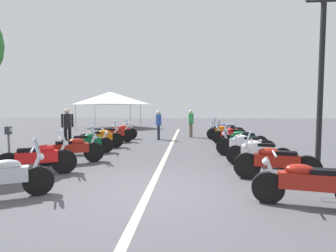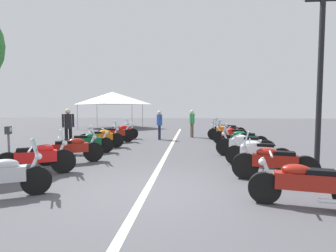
% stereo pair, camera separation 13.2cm
% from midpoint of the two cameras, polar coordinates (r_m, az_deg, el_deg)
% --- Properties ---
extents(ground_plane, '(80.00, 80.00, 0.00)m').
position_cam_midpoint_polar(ground_plane, '(6.06, -4.09, -13.67)').
color(ground_plane, '#4C4C51').
extents(lane_centre_stripe, '(23.41, 0.16, 0.01)m').
position_cam_midpoint_polar(lane_centre_stripe, '(11.11, 0.26, -5.51)').
color(lane_centre_stripe, beige).
rests_on(lane_centre_stripe, ground_plane).
extents(motorcycle_left_row_1, '(1.11, 1.83, 1.22)m').
position_cam_midpoint_polar(motorcycle_left_row_1, '(8.06, -25.52, -6.13)').
color(motorcycle_left_row_1, black).
rests_on(motorcycle_left_row_1, ground_plane).
extents(motorcycle_left_row_2, '(1.16, 1.92, 1.22)m').
position_cam_midpoint_polar(motorcycle_left_row_2, '(9.35, -19.40, -4.62)').
color(motorcycle_left_row_2, black).
rests_on(motorcycle_left_row_2, ground_plane).
extents(motorcycle_left_row_3, '(1.11, 1.95, 0.99)m').
position_cam_midpoint_polar(motorcycle_left_row_3, '(11.07, -16.48, -3.36)').
color(motorcycle_left_row_3, black).
rests_on(motorcycle_left_row_3, ground_plane).
extents(motorcycle_left_row_4, '(0.96, 1.96, 1.22)m').
position_cam_midpoint_polar(motorcycle_left_row_4, '(12.45, -13.63, -2.40)').
color(motorcycle_left_row_4, black).
rests_on(motorcycle_left_row_4, ground_plane).
extents(motorcycle_left_row_5, '(1.19, 1.83, 1.23)m').
position_cam_midpoint_polar(motorcycle_left_row_5, '(14.15, -10.87, -1.60)').
color(motorcycle_left_row_5, black).
rests_on(motorcycle_left_row_5, ground_plane).
extents(motorcycle_left_row_6, '(1.05, 1.84, 0.99)m').
position_cam_midpoint_polar(motorcycle_left_row_6, '(15.62, -9.59, -1.16)').
color(motorcycle_left_row_6, black).
rests_on(motorcycle_left_row_6, ground_plane).
extents(motorcycle_right_row_0, '(0.80, 2.03, 0.98)m').
position_cam_midpoint_polar(motorcycle_right_row_0, '(5.65, 27.71, -10.74)').
color(motorcycle_right_row_0, black).
rests_on(motorcycle_right_row_0, ground_plane).
extents(motorcycle_right_row_1, '(0.80, 2.05, 1.23)m').
position_cam_midpoint_polar(motorcycle_right_row_1, '(7.24, 21.91, -7.13)').
color(motorcycle_right_row_1, black).
rests_on(motorcycle_right_row_1, ground_plane).
extents(motorcycle_right_row_2, '(0.92, 1.94, 0.99)m').
position_cam_midpoint_polar(motorcycle_right_row_2, '(8.80, 18.80, -5.28)').
color(motorcycle_right_row_2, black).
rests_on(motorcycle_right_row_2, ground_plane).
extents(motorcycle_right_row_3, '(0.93, 2.10, 1.22)m').
position_cam_midpoint_polar(motorcycle_right_row_3, '(10.37, 16.21, -3.73)').
color(motorcycle_right_row_3, black).
rests_on(motorcycle_right_row_3, ground_plane).
extents(motorcycle_right_row_4, '(0.85, 2.00, 1.00)m').
position_cam_midpoint_polar(motorcycle_right_row_4, '(11.94, 15.93, -2.80)').
color(motorcycle_right_row_4, black).
rests_on(motorcycle_right_row_4, ground_plane).
extents(motorcycle_right_row_5, '(0.93, 1.98, 1.21)m').
position_cam_midpoint_polar(motorcycle_right_row_5, '(13.74, 13.70, -1.85)').
color(motorcycle_right_row_5, black).
rests_on(motorcycle_right_row_5, ground_plane).
extents(motorcycle_right_row_6, '(0.89, 2.14, 1.22)m').
position_cam_midpoint_polar(motorcycle_right_row_6, '(15.29, 12.55, -1.23)').
color(motorcycle_right_row_6, black).
rests_on(motorcycle_right_row_6, ground_plane).
extents(motorcycle_right_row_7, '(1.03, 2.04, 1.21)m').
position_cam_midpoint_polar(motorcycle_right_row_7, '(16.96, 12.70, -0.75)').
color(motorcycle_right_row_7, black).
rests_on(motorcycle_right_row_7, ground_plane).
extents(street_lamp_twin_globe, '(0.32, 1.22, 4.97)m').
position_cam_midpoint_polar(street_lamp_twin_globe, '(8.47, 30.13, 14.00)').
color(street_lamp_twin_globe, black).
rests_on(street_lamp_twin_globe, ground_plane).
extents(parking_meter, '(0.20, 0.15, 1.29)m').
position_cam_midpoint_polar(parking_meter, '(8.94, -30.36, -2.59)').
color(parking_meter, slate).
rests_on(parking_meter, ground_plane).
extents(traffic_cone_0, '(0.36, 0.36, 0.61)m').
position_cam_midpoint_polar(traffic_cone_0, '(14.22, -15.71, -2.40)').
color(traffic_cone_0, orange).
rests_on(traffic_cone_0, ground_plane).
extents(bystander_0, '(0.36, 0.44, 1.78)m').
position_cam_midpoint_polar(bystander_0, '(12.79, -20.13, 0.22)').
color(bystander_0, black).
rests_on(bystander_0, ground_plane).
extents(bystander_1, '(0.53, 0.32, 1.65)m').
position_cam_midpoint_polar(bystander_1, '(15.22, -1.58, 0.71)').
color(bystander_1, '#1E2338').
rests_on(bystander_1, ground_plane).
extents(bystander_2, '(0.51, 0.32, 1.69)m').
position_cam_midpoint_polar(bystander_2, '(16.47, 5.33, 1.02)').
color(bystander_2, brown).
rests_on(bystander_2, ground_plane).
extents(event_tent, '(5.03, 5.03, 3.20)m').
position_cam_midpoint_polar(event_tent, '(24.43, -11.53, 5.81)').
color(event_tent, white).
rests_on(event_tent, ground_plane).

